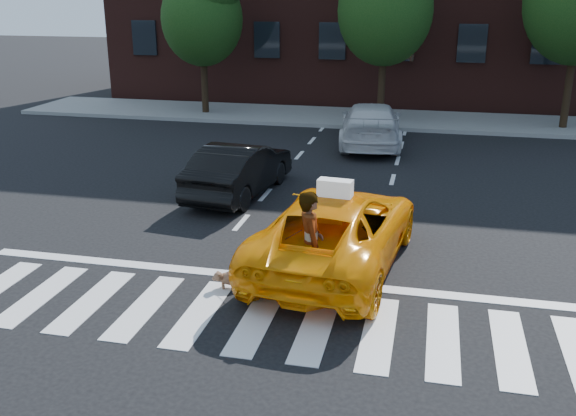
{
  "coord_description": "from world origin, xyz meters",
  "views": [
    {
      "loc": [
        2.6,
        -9.08,
        5.18
      ],
      "look_at": [
        -0.05,
        2.54,
        1.1
      ],
      "focal_mm": 40.0,
      "sensor_mm": 36.0,
      "label": 1
    }
  ],
  "objects_px": {
    "tree_left": "(202,8)",
    "black_sedan": "(239,169)",
    "white_suv": "(371,124)",
    "dog": "(227,278)",
    "taxi": "(336,229)",
    "woman": "(310,244)"
  },
  "relations": [
    {
      "from": "tree_left",
      "to": "white_suv",
      "type": "bearing_deg",
      "value": -28.15
    },
    {
      "from": "white_suv",
      "to": "woman",
      "type": "distance_m",
      "value": 11.89
    },
    {
      "from": "tree_left",
      "to": "taxi",
      "type": "bearing_deg",
      "value": -61.49
    },
    {
      "from": "tree_left",
      "to": "black_sedan",
      "type": "height_order",
      "value": "tree_left"
    },
    {
      "from": "black_sedan",
      "to": "white_suv",
      "type": "distance_m",
      "value": 7.06
    },
    {
      "from": "woman",
      "to": "taxi",
      "type": "bearing_deg",
      "value": -31.7
    },
    {
      "from": "white_suv",
      "to": "dog",
      "type": "bearing_deg",
      "value": 78.01
    },
    {
      "from": "woman",
      "to": "tree_left",
      "type": "bearing_deg",
      "value": 3.49
    },
    {
      "from": "dog",
      "to": "tree_left",
      "type": "bearing_deg",
      "value": 86.31
    },
    {
      "from": "black_sedan",
      "to": "dog",
      "type": "relative_size",
      "value": 7.62
    },
    {
      "from": "taxi",
      "to": "dog",
      "type": "relative_size",
      "value": 9.66
    },
    {
      "from": "black_sedan",
      "to": "dog",
      "type": "height_order",
      "value": "black_sedan"
    },
    {
      "from": "dog",
      "to": "white_suv",
      "type": "bearing_deg",
      "value": 58.85
    },
    {
      "from": "tree_left",
      "to": "dog",
      "type": "distance_m",
      "value": 17.62
    },
    {
      "from": "black_sedan",
      "to": "tree_left",
      "type": "bearing_deg",
      "value": -59.29
    },
    {
      "from": "taxi",
      "to": "woman",
      "type": "height_order",
      "value": "woman"
    },
    {
      "from": "woman",
      "to": "black_sedan",
      "type": "bearing_deg",
      "value": 6.42
    },
    {
      "from": "tree_left",
      "to": "dog",
      "type": "relative_size",
      "value": 11.7
    },
    {
      "from": "taxi",
      "to": "black_sedan",
      "type": "height_order",
      "value": "taxi"
    },
    {
      "from": "white_suv",
      "to": "dog",
      "type": "xyz_separation_m",
      "value": [
        -1.36,
        -11.97,
        -0.54
      ]
    },
    {
      "from": "tree_left",
      "to": "woman",
      "type": "height_order",
      "value": "tree_left"
    },
    {
      "from": "white_suv",
      "to": "woman",
      "type": "xyz_separation_m",
      "value": [
        0.16,
        -11.89,
        0.23
      ]
    }
  ]
}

